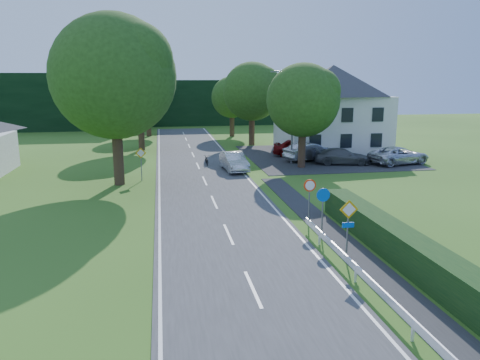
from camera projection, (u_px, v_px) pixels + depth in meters
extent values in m
cube|color=#38383A|center=(211.00, 194.00, 30.05)|extent=(7.00, 80.00, 0.04)
cube|color=#262629|center=(447.00, 337.00, 13.53)|extent=(1.50, 44.00, 0.04)
cube|color=#262629|center=(321.00, 156.00, 44.54)|extent=(14.00, 16.00, 0.04)
cube|color=white|center=(159.00, 196.00, 29.52)|extent=(0.12, 80.00, 0.01)
cube|color=white|center=(260.00, 192.00, 30.58)|extent=(0.12, 80.00, 0.01)
cube|color=black|center=(229.00, 102.00, 74.92)|extent=(30.00, 5.00, 7.00)
cube|color=silver|center=(331.00, 124.00, 47.16)|extent=(10.00, 8.00, 5.60)
pyramid|color=#27272C|center=(333.00, 80.00, 46.24)|extent=(10.60, 8.40, 3.00)
cylinder|color=slate|center=(292.00, 118.00, 40.18)|extent=(0.16, 0.16, 8.00)
cylinder|color=slate|center=(284.00, 71.00, 39.21)|extent=(1.70, 0.10, 0.10)
cube|color=slate|center=(274.00, 72.00, 39.07)|extent=(0.50, 0.18, 0.12)
cylinder|color=slate|center=(347.00, 233.00, 18.95)|extent=(0.07, 0.07, 2.40)
cube|color=#DF9E0B|center=(349.00, 209.00, 18.71)|extent=(0.78, 0.04, 0.78)
cube|color=white|center=(349.00, 209.00, 18.71)|extent=(0.57, 0.05, 0.57)
cube|color=blue|center=(348.00, 225.00, 18.85)|extent=(0.50, 0.04, 0.22)
cylinder|color=slate|center=(322.00, 214.00, 21.86)|extent=(0.07, 0.07, 2.20)
cylinder|color=blue|center=(323.00, 195.00, 21.63)|extent=(0.64, 0.04, 0.64)
cylinder|color=slate|center=(309.00, 203.00, 23.79)|extent=(0.07, 0.07, 2.20)
cylinder|color=#EF3B0E|center=(310.00, 185.00, 23.56)|extent=(0.64, 0.04, 0.64)
cylinder|color=white|center=(310.00, 185.00, 23.54)|extent=(0.48, 0.04, 0.48)
cylinder|color=slate|center=(141.00, 166.00, 33.90)|extent=(0.07, 0.07, 2.20)
cube|color=#DF9E0B|center=(141.00, 153.00, 33.67)|extent=(0.78, 0.04, 0.78)
cube|color=white|center=(141.00, 153.00, 33.67)|extent=(0.57, 0.05, 0.57)
imported|color=silver|center=(234.00, 161.00, 37.52)|extent=(1.94, 4.60, 1.48)
imported|color=black|center=(207.00, 159.00, 40.25)|extent=(0.59, 1.67, 0.88)
imported|color=#660B0B|center=(300.00, 148.00, 43.96)|extent=(5.39, 4.10, 1.71)
imported|color=#A2A1A5|center=(310.00, 151.00, 42.14)|extent=(5.21, 3.31, 1.62)
imported|color=#4F5055|center=(342.00, 156.00, 40.34)|extent=(5.01, 2.89, 1.37)
imported|color=silver|center=(399.00, 155.00, 40.42)|extent=(5.80, 3.64, 1.49)
imported|color=red|center=(319.00, 143.00, 46.32)|extent=(2.80, 2.83, 2.02)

